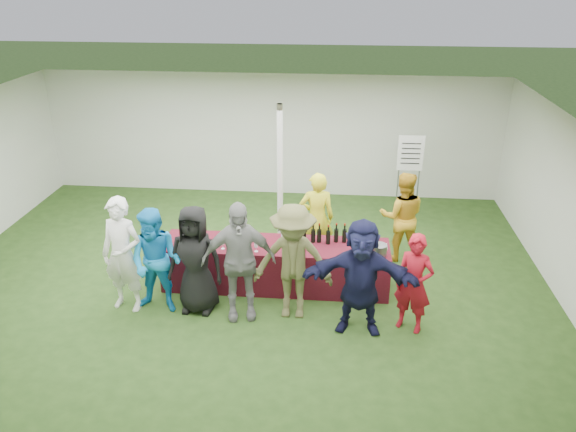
# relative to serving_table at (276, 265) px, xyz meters

# --- Properties ---
(ground) EXTENTS (60.00, 60.00, 0.00)m
(ground) POSITION_rel_serving_table_xyz_m (-0.56, 0.07, -0.38)
(ground) COLOR #284719
(ground) RESTS_ON ground
(tent) EXTENTS (10.00, 10.00, 10.00)m
(tent) POSITION_rel_serving_table_xyz_m (-0.06, 1.27, 0.98)
(tent) COLOR white
(tent) RESTS_ON ground
(serving_table) EXTENTS (3.60, 0.80, 0.75)m
(serving_table) POSITION_rel_serving_table_xyz_m (0.00, 0.00, 0.00)
(serving_table) COLOR maroon
(serving_table) RESTS_ON ground
(wine_bottles) EXTENTS (0.84, 0.15, 0.32)m
(wine_bottles) POSITION_rel_serving_table_xyz_m (0.70, 0.15, 0.50)
(wine_bottles) COLOR black
(wine_bottles) RESTS_ON serving_table
(wine_glasses) EXTENTS (2.74, 0.15, 0.16)m
(wine_glasses) POSITION_rel_serving_table_xyz_m (-0.42, -0.26, 0.49)
(wine_glasses) COLOR silver
(wine_glasses) RESTS_ON serving_table
(water_bottle) EXTENTS (0.07, 0.07, 0.23)m
(water_bottle) POSITION_rel_serving_table_xyz_m (0.11, 0.08, 0.48)
(water_bottle) COLOR silver
(water_bottle) RESTS_ON serving_table
(bar_towel) EXTENTS (0.25, 0.18, 0.03)m
(bar_towel) POSITION_rel_serving_table_xyz_m (1.63, 0.05, 0.39)
(bar_towel) COLOR white
(bar_towel) RESTS_ON serving_table
(dump_bucket) EXTENTS (0.24, 0.24, 0.18)m
(dump_bucket) POSITION_rel_serving_table_xyz_m (1.60, -0.22, 0.46)
(dump_bucket) COLOR slate
(dump_bucket) RESTS_ON serving_table
(wine_list_sign) EXTENTS (0.50, 0.03, 1.80)m
(wine_list_sign) POSITION_rel_serving_table_xyz_m (2.34, 2.73, 0.94)
(wine_list_sign) COLOR slate
(wine_list_sign) RESTS_ON ground
(staff_pourer) EXTENTS (0.64, 0.46, 1.65)m
(staff_pourer) POSITION_rel_serving_table_xyz_m (0.61, 0.90, 0.45)
(staff_pourer) COLOR yellow
(staff_pourer) RESTS_ON ground
(staff_back) EXTENTS (0.79, 0.62, 1.61)m
(staff_back) POSITION_rel_serving_table_xyz_m (2.08, 1.15, 0.43)
(staff_back) COLOR gold
(staff_back) RESTS_ON ground
(customer_0) EXTENTS (0.72, 0.55, 1.79)m
(customer_0) POSITION_rel_serving_table_xyz_m (-2.17, -0.83, 0.52)
(customer_0) COLOR white
(customer_0) RESTS_ON ground
(customer_1) EXTENTS (0.86, 0.71, 1.64)m
(customer_1) POSITION_rel_serving_table_xyz_m (-1.66, -0.85, 0.45)
(customer_1) COLOR #1588D1
(customer_1) RESTS_ON ground
(customer_2) EXTENTS (0.86, 0.59, 1.68)m
(customer_2) POSITION_rel_serving_table_xyz_m (-1.09, -0.78, 0.47)
(customer_2) COLOR black
(customer_2) RESTS_ON ground
(customer_3) EXTENTS (1.14, 0.66, 1.82)m
(customer_3) POSITION_rel_serving_table_xyz_m (-0.43, -0.89, 0.54)
(customer_3) COLOR gray
(customer_3) RESTS_ON ground
(customer_4) EXTENTS (1.16, 0.68, 1.78)m
(customer_4) POSITION_rel_serving_table_xyz_m (0.35, -0.81, 0.52)
(customer_4) COLOR brown
(customer_4) RESTS_ON ground
(customer_5) EXTENTS (1.62, 0.60, 1.71)m
(customer_5) POSITION_rel_serving_table_xyz_m (1.31, -1.08, 0.48)
(customer_5) COLOR #151638
(customer_5) RESTS_ON ground
(customer_6) EXTENTS (0.64, 0.55, 1.48)m
(customer_6) POSITION_rel_serving_table_xyz_m (2.05, -0.99, 0.36)
(customer_6) COLOR #A3101E
(customer_6) RESTS_ON ground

